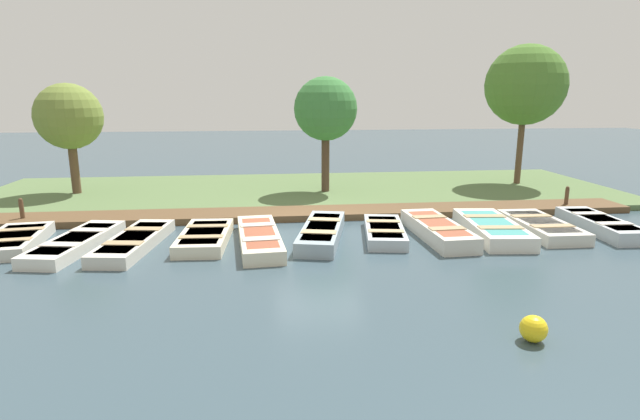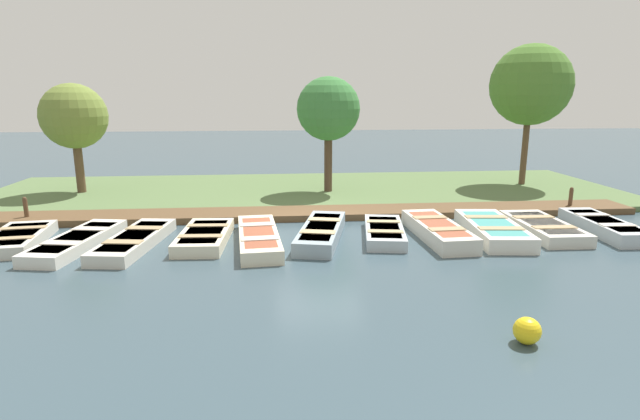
{
  "view_description": "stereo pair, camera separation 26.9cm",
  "coord_description": "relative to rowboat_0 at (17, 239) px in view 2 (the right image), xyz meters",
  "views": [
    {
      "loc": [
        13.88,
        -1.53,
        3.79
      ],
      "look_at": [
        0.5,
        -0.01,
        0.65
      ],
      "focal_mm": 28.0,
      "sensor_mm": 36.0,
      "label": 1
    },
    {
      "loc": [
        13.91,
        -1.26,
        3.79
      ],
      "look_at": [
        0.5,
        -0.01,
        0.65
      ],
      "focal_mm": 28.0,
      "sensor_mm": 36.0,
      "label": 2
    }
  ],
  "objects": [
    {
      "name": "ground_plane",
      "position": [
        -0.95,
        7.88,
        -0.16
      ],
      "size": [
        80.0,
        80.0,
        0.0
      ],
      "primitive_type": "plane",
      "color": "#384C56"
    },
    {
      "name": "shore_bank",
      "position": [
        -5.95,
        7.88,
        -0.07
      ],
      "size": [
        8.0,
        24.0,
        0.19
      ],
      "color": "#567042",
      "rests_on": "ground_plane"
    },
    {
      "name": "dock_walkway",
      "position": [
        -2.37,
        7.88,
        -0.06
      ],
      "size": [
        1.44,
        20.64,
        0.2
      ],
      "color": "brown",
      "rests_on": "ground_plane"
    },
    {
      "name": "rowboat_0",
      "position": [
        0.0,
        0.0,
        0.0
      ],
      "size": [
        2.8,
        1.52,
        0.34
      ],
      "rotation": [
        0.0,
        0.0,
        0.11
      ],
      "color": "beige",
      "rests_on": "ground_plane"
    },
    {
      "name": "rowboat_1",
      "position": [
        0.35,
        1.62,
        -0.01
      ],
      "size": [
        3.55,
        1.58,
        0.33
      ],
      "rotation": [
        0.0,
        0.0,
        -0.18
      ],
      "color": "silver",
      "rests_on": "ground_plane"
    },
    {
      "name": "rowboat_2",
      "position": [
        0.41,
        3.05,
        -0.0
      ],
      "size": [
        3.54,
        1.47,
        0.33
      ],
      "rotation": [
        0.0,
        0.0,
        -0.14
      ],
      "color": "beige",
      "rests_on": "ground_plane"
    },
    {
      "name": "rowboat_3",
      "position": [
        0.23,
        4.78,
        0.0
      ],
      "size": [
        2.81,
        1.32,
        0.34
      ],
      "rotation": [
        0.0,
        0.0,
        -0.05
      ],
      "color": "beige",
      "rests_on": "ground_plane"
    },
    {
      "name": "rowboat_4",
      "position": [
        0.49,
        6.19,
        0.01
      ],
      "size": [
        3.64,
        1.26,
        0.36
      ],
      "rotation": [
        0.0,
        0.0,
        0.08
      ],
      "color": "beige",
      "rests_on": "ground_plane"
    },
    {
      "name": "rowboat_5",
      "position": [
        0.21,
        7.84,
        0.03
      ],
      "size": [
        3.56,
        1.73,
        0.4
      ],
      "rotation": [
        0.0,
        0.0,
        -0.23
      ],
      "color": "#8C9EA8",
      "rests_on": "ground_plane"
    },
    {
      "name": "rowboat_6",
      "position": [
        0.2,
        9.55,
        -0.0
      ],
      "size": [
        2.86,
        1.43,
        0.33
      ],
      "rotation": [
        0.0,
        0.0,
        -0.16
      ],
      "color": "#B2BCC1",
      "rests_on": "ground_plane"
    },
    {
      "name": "rowboat_7",
      "position": [
        0.38,
        10.97,
        0.05
      ],
      "size": [
        3.37,
        1.14,
        0.44
      ],
      "rotation": [
        0.0,
        0.0,
        0.04
      ],
      "color": "beige",
      "rests_on": "ground_plane"
    },
    {
      "name": "rowboat_8",
      "position": [
        0.38,
        12.51,
        0.04
      ],
      "size": [
        3.39,
        1.56,
        0.41
      ],
      "rotation": [
        0.0,
        0.0,
        -0.1
      ],
      "color": "silver",
      "rests_on": "ground_plane"
    },
    {
      "name": "rowboat_9",
      "position": [
        0.21,
        14.04,
        0.01
      ],
      "size": [
        3.04,
        1.31,
        0.35
      ],
      "rotation": [
        0.0,
        0.0,
        -0.02
      ],
      "color": "beige",
      "rests_on": "ground_plane"
    },
    {
      "name": "rowboat_10",
      "position": [
        0.32,
        15.75,
        0.03
      ],
      "size": [
        3.14,
        1.15,
        0.4
      ],
      "rotation": [
        0.0,
        0.0,
        -0.05
      ],
      "color": "#B2BCC1",
      "rests_on": "ground_plane"
    },
    {
      "name": "mooring_post_near",
      "position": [
        -2.28,
        -0.79,
        0.25
      ],
      "size": [
        0.13,
        0.13,
        0.81
      ],
      "color": "brown",
      "rests_on": "ground_plane"
    },
    {
      "name": "mooring_post_far",
      "position": [
        -2.28,
        16.35,
        0.25
      ],
      "size": [
        0.13,
        0.13,
        0.81
      ],
      "color": "brown",
      "rests_on": "ground_plane"
    },
    {
      "name": "buoy",
      "position": [
        6.2,
        10.48,
        0.05
      ],
      "size": [
        0.43,
        0.43,
        0.43
      ],
      "color": "yellow",
      "rests_on": "ground_plane"
    },
    {
      "name": "park_tree_far_left",
      "position": [
        -6.23,
        -0.6,
        2.81
      ],
      "size": [
        2.36,
        2.36,
        4.18
      ],
      "color": "brown",
      "rests_on": "ground_plane"
    },
    {
      "name": "park_tree_left",
      "position": [
        -5.56,
        8.66,
        3.06
      ],
      "size": [
        2.33,
        2.33,
        4.43
      ],
      "color": "#4C3828",
      "rests_on": "ground_plane"
    },
    {
      "name": "park_tree_center",
      "position": [
        -6.38,
        16.75,
        3.96
      ],
      "size": [
        3.15,
        3.15,
        5.72
      ],
      "color": "brown",
      "rests_on": "ground_plane"
    }
  ]
}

